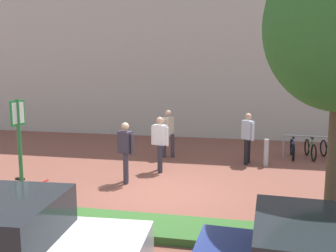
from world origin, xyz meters
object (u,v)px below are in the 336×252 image
object	(u,v)px
person_casual_tan	(248,135)
parking_sign_post	(19,143)
person_shirt_blue	(168,130)
person_shirt_white	(160,140)
person_suited_dark	(126,148)
bike_at_sign	(28,201)
bollard_steel	(266,153)

from	to	relation	value
person_casual_tan	parking_sign_post	bearing A→B (deg)	-128.59
person_shirt_blue	person_shirt_white	world-z (taller)	same
parking_sign_post	person_suited_dark	distance (m)	3.35
parking_sign_post	person_shirt_white	size ratio (longest dim) A/B	1.51
bike_at_sign	person_shirt_blue	bearing A→B (deg)	72.65
person_shirt_blue	person_suited_dark	size ratio (longest dim) A/B	1.00
bike_at_sign	person_shirt_blue	xyz separation A→B (m)	(1.88, 6.01, 0.63)
bike_at_sign	person_shirt_white	bearing A→B (deg)	64.23
parking_sign_post	bike_at_sign	distance (m)	1.35
bike_at_sign	person_casual_tan	xyz separation A→B (m)	(4.67, 5.64, 0.63)
person_shirt_blue	person_suited_dark	bearing A→B (deg)	-99.87
person_suited_dark	person_casual_tan	distance (m)	4.39
person_shirt_blue	person_casual_tan	distance (m)	2.82
person_shirt_blue	person_suited_dark	xyz separation A→B (m)	(-0.56, -3.21, 0.00)
person_suited_dark	parking_sign_post	bearing A→B (deg)	-113.56
parking_sign_post	person_suited_dark	world-z (taller)	parking_sign_post
person_shirt_blue	parking_sign_post	bearing A→B (deg)	-106.74
parking_sign_post	person_suited_dark	xyz separation A→B (m)	(1.31, 3.01, -0.70)
bike_at_sign	person_suited_dark	size ratio (longest dim) A/B	0.97
bike_at_sign	person_casual_tan	distance (m)	7.35
person_suited_dark	person_shirt_white	distance (m)	1.50
bike_at_sign	person_casual_tan	bearing A→B (deg)	50.36
bollard_steel	person_shirt_blue	size ratio (longest dim) A/B	0.52
parking_sign_post	person_shirt_white	xyz separation A→B (m)	(1.99, 4.34, -0.70)
person_shirt_blue	person_suited_dark	distance (m)	3.25
bollard_steel	person_suited_dark	world-z (taller)	person_suited_dark
parking_sign_post	person_suited_dark	size ratio (longest dim) A/B	1.51
parking_sign_post	person_casual_tan	size ratio (longest dim) A/B	1.51
parking_sign_post	person_shirt_blue	bearing A→B (deg)	73.26
person_shirt_blue	bollard_steel	bearing A→B (deg)	-8.97
bollard_steel	person_shirt_white	size ratio (longest dim) A/B	0.52
bike_at_sign	person_casual_tan	size ratio (longest dim) A/B	0.97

